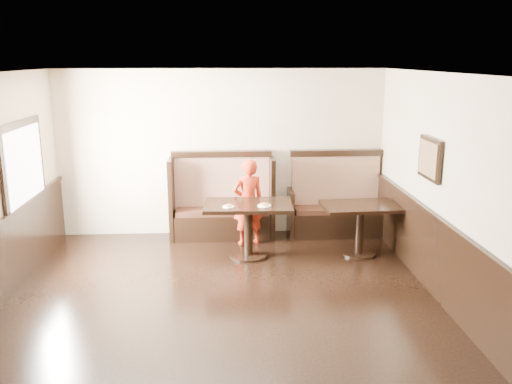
{
  "coord_description": "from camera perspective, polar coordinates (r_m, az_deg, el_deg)",
  "views": [
    {
      "loc": [
        0.05,
        -5.56,
        2.98
      ],
      "look_at": [
        0.52,
        2.35,
        1.0
      ],
      "focal_mm": 38.0,
      "sensor_mm": 36.0,
      "label": 1
    }
  ],
  "objects": [
    {
      "name": "ground",
      "position": [
        6.31,
        -3.54,
        -14.18
      ],
      "size": [
        7.0,
        7.0,
        0.0
      ],
      "primitive_type": "plane",
      "color": "black",
      "rests_on": "ground"
    },
    {
      "name": "room_shell",
      "position": [
        6.3,
        -6.36,
        -7.6
      ],
      "size": [
        7.0,
        7.0,
        7.0
      ],
      "color": "#C9AF92",
      "rests_on": "ground"
    },
    {
      "name": "booth_main",
      "position": [
        9.19,
        -3.58,
        -1.49
      ],
      "size": [
        1.75,
        0.72,
        1.45
      ],
      "color": "black",
      "rests_on": "ground"
    },
    {
      "name": "booth_neighbor",
      "position": [
        9.4,
        8.41,
        -1.56
      ],
      "size": [
        1.65,
        0.72,
        1.45
      ],
      "color": "black",
      "rests_on": "ground"
    },
    {
      "name": "table_neighbor",
      "position": [
        8.45,
        10.9,
        -2.63
      ],
      "size": [
        1.19,
        0.81,
        0.8
      ],
      "rotation": [
        0.0,
        0.0,
        0.06
      ],
      "color": "black",
      "rests_on": "ground"
    },
    {
      "name": "pizza_plate_right",
      "position": [
        8.0,
        0.89,
        -1.38
      ],
      "size": [
        0.21,
        0.21,
        0.04
      ],
      "color": "white",
      "rests_on": "table_main"
    },
    {
      "name": "table_main",
      "position": [
        8.18,
        -0.82,
        -2.56
      ],
      "size": [
        1.35,
        0.88,
        0.84
      ],
      "rotation": [
        0.0,
        0.0,
        -0.04
      ],
      "color": "black",
      "rests_on": "ground"
    },
    {
      "name": "pizza_plate_left",
      "position": [
        7.96,
        -2.91,
        -1.49
      ],
      "size": [
        0.18,
        0.18,
        0.03
      ],
      "color": "white",
      "rests_on": "table_main"
    },
    {
      "name": "child",
      "position": [
        8.73,
        -0.83,
        -1.07
      ],
      "size": [
        0.59,
        0.46,
        1.41
      ],
      "primitive_type": "imported",
      "rotation": [
        0.0,
        0.0,
        3.41
      ],
      "color": "#A92712",
      "rests_on": "ground"
    }
  ]
}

